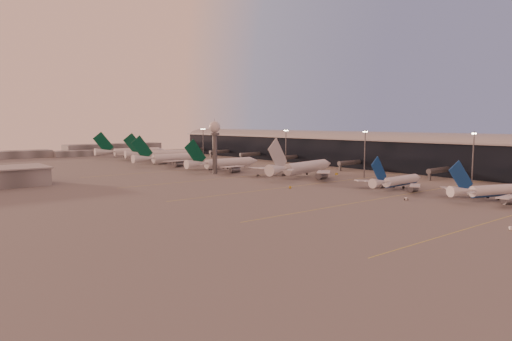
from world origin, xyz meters
TOP-DOWN VIEW (x-y plane):
  - ground at (0.00, 0.00)m, footprint 700.00×700.00m
  - taxiway_markings at (30.00, 56.00)m, footprint 180.00×185.25m
  - terminal at (107.88, 110.09)m, footprint 57.00×362.00m
  - radar_tower at (5.00, 120.00)m, footprint 6.40×6.40m
  - mast_a at (58.00, 0.00)m, footprint 3.60×0.56m
  - mast_b at (55.00, 55.00)m, footprint 3.60×0.56m
  - mast_c at (50.00, 110.00)m, footprint 3.60×0.56m
  - mast_d at (48.00, 200.00)m, footprint 3.60×0.56m
  - distant_horizon at (2.62, 325.14)m, footprint 165.00×37.50m
  - narrowbody_near at (34.22, -18.83)m, footprint 38.07×29.85m
  - narrowbody_mid at (31.88, 19.43)m, footprint 39.05×31.14m
  - widebody_white at (32.71, 77.91)m, footprint 60.18×47.68m
  - greentail_a at (18.36, 129.91)m, footprint 54.35×43.83m
  - greentail_b at (11.48, 182.75)m, footprint 57.26×46.15m
  - greentail_c at (23.99, 217.34)m, footprint 58.86×47.24m
  - greentail_d at (17.02, 258.78)m, footprint 60.17×48.42m
  - gsv_truck_a at (-9.23, -43.06)m, footprint 4.84×4.81m
  - gsv_catering_a at (55.29, -2.49)m, footprint 5.44×4.29m
  - gsv_tug_mid at (11.08, 1.80)m, footprint 3.39×3.54m
  - gsv_truck_b at (41.66, 34.52)m, footprint 6.45×4.03m
  - gsv_truck_c at (-1.13, 51.56)m, footprint 4.64×4.38m
  - gsv_catering_b at (54.48, 73.31)m, footprint 5.07×2.60m
  - gsv_tug_far at (17.12, 96.48)m, footprint 3.30×3.69m
  - gsv_tug_hangar at (37.64, 153.22)m, footprint 3.55×2.82m

SIDE VIEW (x-z plane):
  - ground at x=0.00m, z-range 0.00..0.00m
  - taxiway_markings at x=30.00m, z-range 0.00..0.02m
  - gsv_tug_mid at x=11.08m, z-range 0.01..0.89m
  - gsv_tug_hangar at x=37.64m, z-range 0.01..0.90m
  - gsv_tug_far at x=17.12m, z-range 0.01..0.92m
  - gsv_truck_c at x=-1.13m, z-range 0.02..1.92m
  - gsv_truck_a at x=-9.23m, z-range 0.02..2.05m
  - gsv_truck_b at x=41.66m, z-range 0.02..2.48m
  - gsv_catering_b at x=54.48m, z-range 0.00..4.06m
  - gsv_catering_a at x=55.29m, z-range 0.00..4.10m
  - narrowbody_mid at x=31.88m, z-range -4.54..10.71m
  - narrowbody_near at x=34.22m, z-range -4.60..10.87m
  - greentail_a at x=18.36m, z-range -6.38..13.35m
  - greentail_b at x=11.48m, z-range -6.72..14.06m
  - widebody_white at x=32.71m, z-range -7.03..14.49m
  - greentail_c at x=23.99m, z-range -6.93..14.51m
  - greentail_d at x=17.02m, z-range -7.07..14.79m
  - distant_horizon at x=2.62m, z-range -0.61..8.39m
  - terminal at x=107.88m, z-range -1.00..22.04m
  - mast_a at x=58.00m, z-range 1.24..26.24m
  - mast_b at x=55.00m, z-range 1.24..26.24m
  - mast_c at x=50.00m, z-range 1.24..26.24m
  - mast_d at x=48.00m, z-range 1.24..26.24m
  - radar_tower at x=5.00m, z-range 5.40..36.50m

